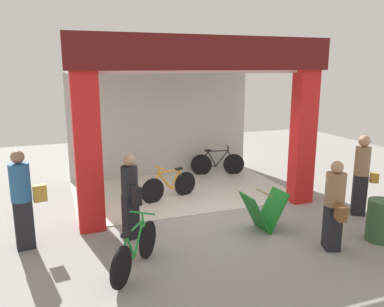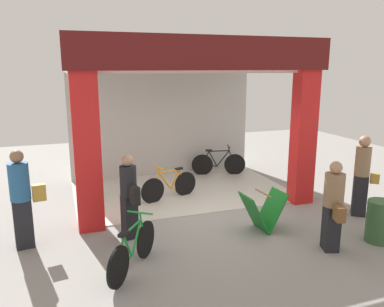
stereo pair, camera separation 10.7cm
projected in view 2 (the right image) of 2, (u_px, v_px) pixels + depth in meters
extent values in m
plane|color=gray|center=(205.00, 214.00, 8.29)|extent=(18.43, 18.43, 0.00)
cube|color=beige|center=(181.00, 190.00, 9.85)|extent=(5.21, 3.40, 0.02)
cube|color=#B7B7B2|center=(163.00, 123.00, 11.09)|extent=(5.21, 0.12, 3.01)
cube|color=red|center=(87.00, 153.00, 7.20)|extent=(0.49, 0.36, 3.01)
cube|color=red|center=(303.00, 138.00, 8.72)|extent=(0.49, 0.36, 3.01)
cube|color=#591414|center=(209.00, 53.00, 7.42)|extent=(5.41, 0.20, 0.66)
cube|color=silver|center=(180.00, 71.00, 9.20)|extent=(5.21, 3.40, 0.06)
cylinder|color=black|center=(185.00, 184.00, 9.42)|extent=(0.58, 0.22, 0.60)
cylinder|color=black|center=(153.00, 191.00, 8.88)|extent=(0.58, 0.22, 0.60)
cylinder|color=orange|center=(178.00, 186.00, 9.30)|extent=(0.39, 0.15, 0.08)
cylinder|color=orange|center=(175.00, 179.00, 9.21)|extent=(0.26, 0.11, 0.45)
cylinder|color=orange|center=(165.00, 181.00, 9.04)|extent=(0.36, 0.14, 0.47)
cylinder|color=orange|center=(169.00, 171.00, 9.06)|extent=(0.56, 0.20, 0.05)
cylinder|color=orange|center=(182.00, 177.00, 9.32)|extent=(0.20, 0.09, 0.40)
cylinder|color=orange|center=(156.00, 182.00, 8.89)|extent=(0.18, 0.08, 0.41)
cylinder|color=orange|center=(159.00, 170.00, 8.88)|extent=(0.06, 0.05, 0.12)
cylinder|color=orange|center=(159.00, 168.00, 8.87)|extent=(0.15, 0.41, 0.03)
cube|color=black|center=(179.00, 169.00, 9.22)|extent=(0.20, 0.14, 0.05)
cylinder|color=black|center=(202.00, 165.00, 11.20)|extent=(0.60, 0.21, 0.61)
cylinder|color=black|center=(235.00, 164.00, 11.25)|extent=(0.60, 0.21, 0.61)
cylinder|color=black|center=(210.00, 166.00, 11.22)|extent=(0.41, 0.15, 0.08)
cylinder|color=black|center=(213.00, 159.00, 11.18)|extent=(0.27, 0.11, 0.46)
cylinder|color=black|center=(223.00, 158.00, 11.19)|extent=(0.37, 0.14, 0.48)
cylinder|color=black|center=(219.00, 151.00, 11.14)|extent=(0.58, 0.19, 0.05)
cylinder|color=black|center=(206.00, 158.00, 11.16)|extent=(0.20, 0.09, 0.41)
cylinder|color=black|center=(232.00, 158.00, 11.20)|extent=(0.19, 0.08, 0.43)
cylinder|color=black|center=(229.00, 149.00, 11.14)|extent=(0.06, 0.05, 0.13)
cylinder|color=black|center=(229.00, 146.00, 11.12)|extent=(0.15, 0.42, 0.03)
cube|color=black|center=(209.00, 150.00, 11.12)|extent=(0.20, 0.14, 0.05)
cylinder|color=black|center=(118.00, 267.00, 5.49)|extent=(0.40, 0.52, 0.61)
cylinder|color=black|center=(146.00, 239.00, 6.37)|extent=(0.40, 0.52, 0.61)
cylinder|color=#198C33|center=(126.00, 261.00, 5.70)|extent=(0.27, 0.35, 0.08)
cylinder|color=#198C33|center=(128.00, 246.00, 5.74)|extent=(0.19, 0.23, 0.46)
cylinder|color=#198C33|center=(136.00, 238.00, 6.01)|extent=(0.25, 0.32, 0.48)
cylinder|color=#198C33|center=(132.00, 227.00, 5.85)|extent=(0.38, 0.49, 0.05)
cylinder|color=#198C33|center=(121.00, 251.00, 5.54)|extent=(0.15, 0.18, 0.41)
cylinder|color=#198C33|center=(143.00, 230.00, 6.24)|extent=(0.14, 0.17, 0.43)
cylinder|color=#198C33|center=(140.00, 216.00, 6.10)|extent=(0.06, 0.06, 0.13)
cylinder|color=#198C33|center=(140.00, 213.00, 6.08)|extent=(0.36, 0.28, 0.03)
cube|color=black|center=(123.00, 234.00, 5.57)|extent=(0.19, 0.20, 0.05)
cube|color=#197226|center=(254.00, 213.00, 7.34)|extent=(0.44, 0.56, 0.76)
cube|color=#197226|center=(271.00, 210.00, 7.48)|extent=(0.44, 0.56, 0.76)
cylinder|color=olive|center=(263.00, 193.00, 7.33)|extent=(0.06, 0.54, 0.03)
cube|color=black|center=(359.00, 195.00, 8.14)|extent=(0.36, 0.36, 0.87)
cylinder|color=#8C6B4C|center=(363.00, 161.00, 7.98)|extent=(0.43, 0.43, 0.61)
sphere|color=tan|center=(365.00, 141.00, 7.89)|extent=(0.24, 0.24, 0.24)
cube|color=#BF8C33|center=(375.00, 179.00, 7.98)|extent=(0.20, 0.18, 0.21)
cube|color=black|center=(130.00, 217.00, 7.09)|extent=(0.29, 0.32, 0.79)
cylinder|color=black|center=(128.00, 181.00, 6.95)|extent=(0.36, 0.36, 0.57)
sphere|color=tan|center=(127.00, 160.00, 6.86)|extent=(0.21, 0.21, 0.21)
cube|color=black|center=(135.00, 195.00, 6.76)|extent=(0.17, 0.23, 0.33)
cube|color=black|center=(331.00, 228.00, 6.60)|extent=(0.33, 0.36, 0.79)
cylinder|color=#8C6B4C|center=(334.00, 190.00, 6.46)|extent=(0.42, 0.42, 0.56)
sphere|color=tan|center=(336.00, 168.00, 6.37)|extent=(0.21, 0.21, 0.21)
cube|color=brown|center=(339.00, 214.00, 6.23)|extent=(0.21, 0.27, 0.25)
cube|color=black|center=(23.00, 224.00, 6.69)|extent=(0.34, 0.28, 0.86)
cylinder|color=#26598C|center=(19.00, 182.00, 6.52)|extent=(0.38, 0.38, 0.65)
sphere|color=#8C664C|center=(17.00, 156.00, 6.42)|extent=(0.22, 0.22, 0.22)
cube|color=#BF8C33|center=(39.00, 193.00, 6.71)|extent=(0.24, 0.16, 0.29)
cylinder|color=#335933|center=(380.00, 221.00, 6.92)|extent=(0.47, 0.47, 0.76)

